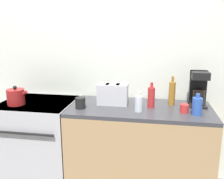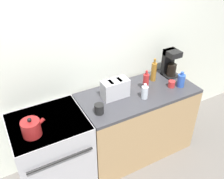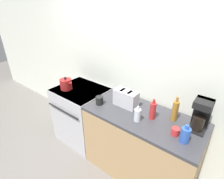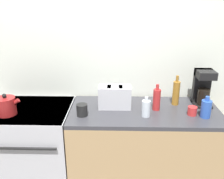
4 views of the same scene
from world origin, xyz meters
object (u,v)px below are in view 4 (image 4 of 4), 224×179
Objects in this scene: kettle at (6,106)px; bottle_red at (157,99)px; cup_black at (82,110)px; toaster at (115,97)px; bottle_clear at (146,108)px; stove at (35,149)px; cup_red at (192,111)px; coffee_maker at (203,87)px; bottle_blue at (206,109)px; bottle_amber at (176,93)px.

kettle is 0.88× the size of bottle_red.
bottle_red is at bearing 11.86° from cup_black.
kettle is 0.97m from toaster.
kettle is 1.20× the size of bottle_clear.
bottle_red is (1.34, 0.13, 0.02)m from kettle.
stove is 11.43× the size of cup_red.
coffee_maker is 0.31m from cup_red.
bottle_red is at bearing 161.33° from cup_red.
bottle_blue is 0.12m from cup_red.
coffee_maker reaches higher than toaster.
cup_red is at bearing -3.45° from stove.
toaster is at bearing 167.03° from bottle_blue.
bottle_clear reaches higher than stove.
bottle_amber is at bearing 127.12° from bottle_blue.
kettle is 2.05× the size of cup_black.
kettle reaches higher than cup_black.
cup_black reaches higher than stove.
coffee_maker is at bearing 13.68° from cup_black.
cup_red is at bearing 2.24° from cup_black.
bottle_red is (1.18, 0.01, 0.55)m from stove.
cup_red is at bearing 157.60° from bottle_blue.
bottle_blue is at bearing -22.40° from cup_red.
bottle_clear is (-0.56, -0.27, -0.10)m from coffee_maker.
bottle_clear is at bearing -32.63° from toaster.
bottle_blue is (0.20, -0.27, -0.04)m from bottle_amber.
bottle_blue is (1.75, -0.01, 0.00)m from kettle.
bottle_red is (0.38, -0.04, -0.00)m from toaster.
coffee_maker reaches higher than bottle_amber.
bottle_red is 0.24m from bottle_amber.
bottle_blue is at bearing -99.92° from coffee_maker.
coffee_maker reaches higher than cup_red.
cup_black is at bearing -14.04° from stove.
bottle_clear is at bearing -0.34° from kettle.
stove is 1.68m from bottle_blue.
bottle_clear is at bearing -6.67° from stove.
bottle_clear is 0.94× the size of bottle_blue.
bottle_blue reaches higher than cup_red.
bottle_blue is (1.58, -0.13, 0.53)m from stove.
bottle_amber is 1.51× the size of bottle_blue.
coffee_maker is at bearing 1.92° from bottle_amber.
bottle_blue is at bearing -19.62° from bottle_red.
coffee_maker reaches higher than bottle_red.
cup_black is (0.67, -0.01, -0.03)m from kettle.
cup_red is at bearing -11.50° from toaster.
toaster reaches higher than stove.
bottle_amber is (0.59, 0.09, 0.02)m from toaster.
stove is at bearing -174.32° from bottle_amber.
stove is 1.30m from bottle_red.
bottle_clear is at bearing 0.25° from cup_black.
kettle reaches higher than bottle_blue.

